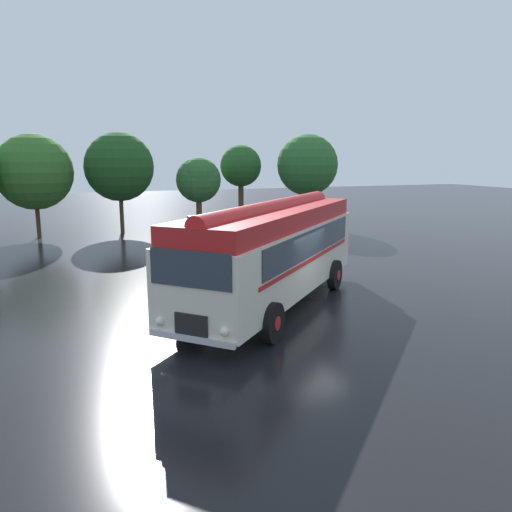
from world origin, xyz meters
TOP-DOWN VIEW (x-y plane):
  - ground_plane at (0.00, 0.00)m, footprint 120.00×120.00m
  - vintage_bus at (-0.74, 0.76)m, footprint 8.90×8.82m
  - car_near_left at (0.05, 12.07)m, footprint 2.12×4.28m
  - car_mid_left at (3.04, 12.85)m, footprint 2.32×4.37m
  - tree_left_of_centre at (-8.58, 19.24)m, footprint 4.56×4.56m
  - tree_centre at (-3.53, 19.36)m, footprint 4.36×4.36m
  - tree_right_of_centre at (1.46, 18.62)m, footprint 2.98×3.00m
  - tree_far_right at (4.91, 19.87)m, footprint 2.90×2.90m
  - tree_extra_right at (9.29, 18.19)m, footprint 4.29×4.29m

SIDE VIEW (x-z plane):
  - ground_plane at x=0.00m, z-range 0.00..0.00m
  - car_near_left at x=0.05m, z-range 0.02..1.68m
  - car_mid_left at x=3.04m, z-range 0.02..1.68m
  - vintage_bus at x=-0.74m, z-range 0.15..3.64m
  - tree_right_of_centre at x=1.46m, z-range 1.01..5.86m
  - tree_left_of_centre at x=-8.58m, z-range 0.89..7.14m
  - tree_far_right at x=4.91m, z-range 1.33..7.02m
  - tree_centre at x=-3.53m, z-range 1.02..7.43m
  - tree_extra_right at x=9.29m, z-range 1.09..7.54m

